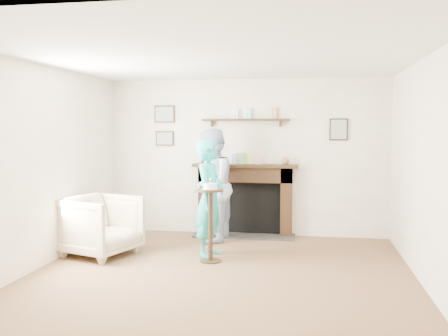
% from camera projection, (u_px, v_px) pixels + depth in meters
% --- Properties ---
extents(ground, '(5.00, 5.00, 0.00)m').
position_uv_depth(ground, '(218.00, 280.00, 5.68)').
color(ground, brown).
rests_on(ground, ground).
extents(room_shell, '(4.54, 5.02, 2.52)m').
position_uv_depth(room_shell, '(228.00, 136.00, 6.22)').
color(room_shell, beige).
rests_on(room_shell, ground).
extents(armchair, '(1.12, 1.11, 0.81)m').
position_uv_depth(armchair, '(101.00, 255.00, 6.76)').
color(armchair, tan).
rests_on(armchair, ground).
extents(man, '(0.70, 0.87, 1.72)m').
position_uv_depth(man, '(211.00, 241.00, 7.59)').
color(man, '#A7B8D1').
rests_on(man, ground).
extents(woman, '(0.45, 0.62, 1.57)m').
position_uv_depth(woman, '(210.00, 256.00, 6.73)').
color(woman, teal).
rests_on(woman, ground).
extents(pedestal_table, '(0.34, 0.34, 1.08)m').
position_uv_depth(pedestal_table, '(210.00, 210.00, 6.39)').
color(pedestal_table, black).
rests_on(pedestal_table, ground).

